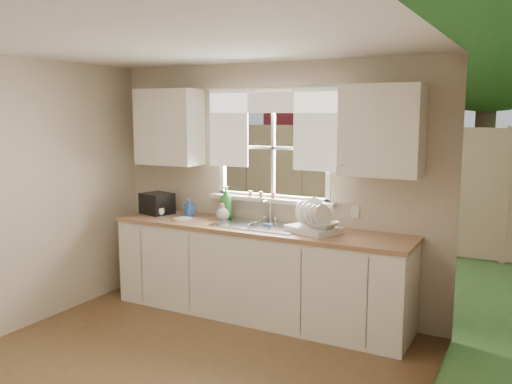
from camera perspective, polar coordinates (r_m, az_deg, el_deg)
The scene contains 20 objects.
room_walls at distance 3.79m, azimuth -12.39°, elevation -3.57°, with size 3.62×4.02×2.50m.
ceiling at distance 3.79m, azimuth -12.35°, elevation 15.66°, with size 3.60×4.00×0.02m, color silver.
window at distance 5.47m, azimuth 1.74°, elevation 2.92°, with size 1.38×0.16×1.06m.
curtains at distance 5.39m, azimuth 1.52°, elevation 7.62°, with size 1.50×0.03×0.81m.
base_cabinets at distance 5.39m, azimuth 0.15°, elevation -8.56°, with size 3.00×0.62×0.87m, color white.
countertop at distance 5.28m, azimuth 0.15°, elevation -3.83°, with size 3.04×0.65×0.04m, color #9D704E.
upper_cabinet_left at distance 5.90m, azimuth -9.14°, elevation 6.77°, with size 0.70×0.33×0.80m, color white.
upper_cabinet_right at distance 4.87m, azimuth 13.10°, elevation 6.32°, with size 0.70×0.33×0.80m, color white.
wall_outlet at distance 5.18m, azimuth 10.40°, elevation -2.06°, with size 0.08×0.01×0.12m, color beige.
sill_jars at distance 5.49m, azimuth 0.57°, elevation -0.26°, with size 0.30×0.04×0.06m.
backyard at distance 11.53m, azimuth 19.47°, elevation 15.21°, with size 20.00×10.00×6.13m.
sink at distance 5.31m, azimuth 0.32°, elevation -4.31°, with size 0.88×0.52×0.40m.
dish_rack at distance 5.02m, azimuth 6.04°, elevation -3.36°, with size 0.53×0.47×0.31m.
bowl at distance 4.93m, azimuth 7.16°, elevation -3.47°, with size 0.24×0.24×0.06m, color beige.
soap_bottle_a at distance 5.61m, azimuth -3.17°, elevation -1.12°, with size 0.13×0.13×0.34m, color green.
soap_bottle_b at distance 5.81m, azimuth -7.02°, elevation -1.58°, with size 0.09×0.09×0.19m, color #3161BB.
soap_bottle_c at distance 5.57m, azimuth -3.52°, elevation -2.07°, with size 0.14×0.14×0.17m, color beige.
saucer at distance 5.66m, azimuth -7.76°, elevation -2.78°, with size 0.19×0.19×0.01m, color white.
cup at distance 5.88m, azimuth -10.13°, elevation -2.05°, with size 0.11×0.11×0.09m, color silver.
black_appliance at distance 5.99m, azimuth -10.37°, elevation -1.18°, with size 0.31×0.27×0.23m, color black.
Camera 1 is at (2.42, -2.87, 2.01)m, focal length 38.00 mm.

